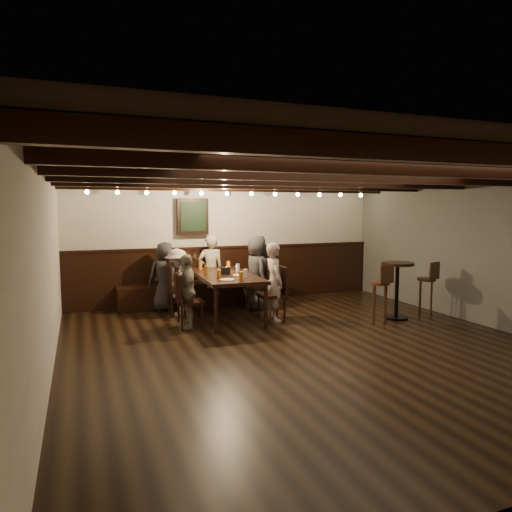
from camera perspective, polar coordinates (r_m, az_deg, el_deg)
name	(u,v)px	position (r m, az deg, el deg)	size (l,w,h in m)	color
room	(237,255)	(8.16, -2.43, 0.07)	(7.00, 7.00, 7.00)	black
dining_table	(225,277)	(7.96, -3.93, -2.68)	(1.01, 2.11, 0.78)	black
chair_left_near	(179,299)	(8.32, -9.55, -5.30)	(0.46, 0.46, 0.97)	black
chair_left_far	(189,311)	(7.46, -8.37, -6.82)	(0.42, 0.42, 0.88)	black
chair_right_near	(255,294)	(8.67, -0.08, -4.77)	(0.46, 0.46, 0.97)	black
chair_right_far	(272,304)	(7.84, 2.07, -6.02)	(0.44, 0.44, 0.93)	black
person_bench_left	(165,276)	(8.67, -11.26, -2.51)	(0.63, 0.41, 1.30)	#28272A
person_bench_centre	(211,271)	(8.97, -5.69, -1.82)	(0.51, 0.33, 1.40)	gray
person_bench_right	(257,273)	(9.09, 0.07, -2.18)	(0.60, 0.47, 1.24)	#4E1A22
person_left_near	(177,282)	(8.26, -9.79, -3.25)	(0.78, 0.45, 1.20)	#AC9891
person_left_far	(187,291)	(7.39, -8.65, -4.35)	(0.70, 0.29, 1.19)	gray
person_right_near	(257,273)	(8.61, 0.11, -2.11)	(0.69, 0.45, 1.40)	#2B2C2E
person_right_far	(274,282)	(7.78, 2.29, -3.24)	(0.49, 0.32, 1.33)	#A7948D
pint_a	(200,266)	(8.55, -6.98, -1.21)	(0.07, 0.07, 0.14)	#BF7219
pint_b	(228,265)	(8.63, -3.47, -1.11)	(0.07, 0.07, 0.14)	#BF7219
pint_c	(206,270)	(7.97, -6.21, -1.73)	(0.07, 0.07, 0.14)	#BF7219
pint_d	(238,268)	(8.22, -2.29, -1.46)	(0.07, 0.07, 0.14)	silver
pint_e	(219,274)	(7.46, -4.67, -2.24)	(0.07, 0.07, 0.14)	#BF7219
pint_f	(245,273)	(7.48, -1.36, -2.20)	(0.07, 0.07, 0.14)	silver
pint_g	(241,276)	(7.20, -1.89, -2.52)	(0.07, 0.07, 0.14)	#BF7219
plate_near	(227,280)	(7.25, -3.63, -2.98)	(0.24, 0.24, 0.01)	white
plate_far	(240,275)	(7.72, -2.06, -2.42)	(0.24, 0.24, 0.01)	white
condiment_caddy	(225,271)	(7.90, -3.85, -1.85)	(0.15, 0.10, 0.12)	black
candle	(227,270)	(8.27, -3.68, -1.74)	(0.05, 0.05, 0.05)	beige
high_top_table	(397,282)	(8.25, 17.22, -3.11)	(0.56, 0.56, 0.99)	black
bar_stool_left	(380,302)	(7.84, 15.22, -5.57)	(0.32, 0.33, 1.00)	#322110
bar_stool_right	(426,297)	(8.50, 20.48, -4.84)	(0.34, 0.35, 1.00)	#322110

